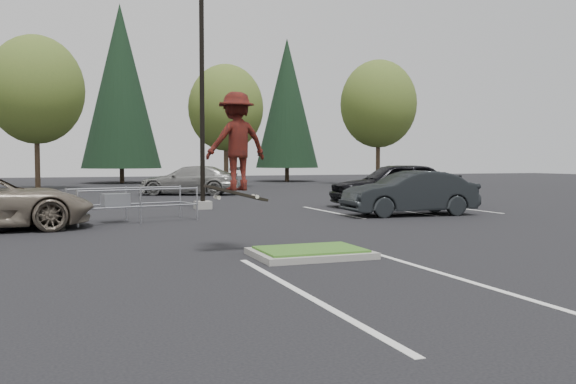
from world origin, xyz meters
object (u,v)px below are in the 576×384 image
object	(u,v)px
car_far_silver	(191,180)
skateboarder	(236,142)
decid_b	(36,93)
car_r_charc	(410,193)
cart_corral	(120,201)
decid_c	(226,110)
conif_b	(121,86)
car_r_black	(395,184)
decid_d	(378,107)
conif_c	(287,103)
light_pole	(202,89)

from	to	relation	value
car_far_silver	skateboarder	bearing A→B (deg)	14.58
decid_b	car_far_silver	distance (m)	13.08
car_r_charc	cart_corral	bearing A→B (deg)	-92.18
decid_c	skateboarder	size ratio (longest dim) A/B	3.80
conif_b	decid_b	bearing A→B (deg)	-121.09
conif_b	cart_corral	xyz separation A→B (m)	(-2.90, -32.60, -7.19)
skateboarder	car_r_black	size ratio (longest dim) A/B	0.42
car_far_silver	car_r_charc	bearing A→B (deg)	40.59
decid_d	car_r_charc	bearing A→B (deg)	-116.22
decid_b	conif_b	bearing A→B (deg)	58.91
car_r_charc	conif_b	bearing A→B (deg)	-165.73
decid_b	conif_c	bearing A→B (deg)	24.14
car_r_charc	decid_b	bearing A→B (deg)	-148.71
car_r_black	light_pole	bearing A→B (deg)	-92.14
decid_c	car_far_silver	distance (m)	10.21
car_far_silver	car_r_black	bearing A→B (deg)	51.92
conif_c	car_r_black	distance (m)	30.19
conif_c	conif_b	bearing A→B (deg)	175.91
cart_corral	car_r_black	bearing A→B (deg)	-0.23
decid_b	decid_c	distance (m)	12.05
skateboarder	car_r_charc	bearing A→B (deg)	-153.34
cart_corral	car_r_black	world-z (taller)	car_r_black
skateboarder	car_far_silver	size ratio (longest dim) A/B	0.41
light_pole	conif_b	bearing A→B (deg)	91.01
decid_b	cart_corral	xyz separation A→B (m)	(3.10, -22.63, -5.39)
car_r_black	conif_c	bearing A→B (deg)	177.34
conif_b	conif_c	xyz separation A→B (m)	(14.00, -1.00, -1.00)
car_r_charc	conif_c	bearing A→B (deg)	170.30
decid_c	skateboarder	bearing A→B (deg)	-104.00
decid_d	car_far_silver	bearing A→B (deg)	-151.41
car_r_charc	car_far_silver	xyz separation A→B (m)	(-4.55, 14.59, 0.03)
decid_c	car_r_charc	distance (m)	23.28
decid_c	car_r_charc	bearing A→B (deg)	-88.72
conif_c	decid_d	bearing A→B (deg)	-66.47
light_pole	car_r_black	bearing A→B (deg)	-11.18
cart_corral	skateboarder	xyz separation A→B (m)	(1.70, -6.90, 1.57)
decid_c	car_r_charc	world-z (taller)	decid_c
conif_c	car_r_black	size ratio (longest dim) A/B	2.38
car_r_charc	car_r_black	xyz separation A→B (m)	(1.50, 3.52, 0.15)
car_r_charc	car_far_silver	distance (m)	15.29
light_pole	conif_c	world-z (taller)	conif_c
light_pole	car_far_silver	xyz separation A→B (m)	(1.45, 9.59, -3.78)
light_pole	decid_c	xyz separation A→B (m)	(5.49, 17.83, 0.69)
cart_corral	car_far_silver	bearing A→B (deg)	56.74
light_pole	decid_b	size ratio (longest dim) A/B	1.05
decid_c	car_far_silver	size ratio (longest dim) A/B	1.57
skateboarder	car_r_charc	distance (m)	9.87
light_pole	conif_c	distance (m)	30.72
skateboarder	light_pole	bearing A→B (deg)	-110.05
skateboarder	car_r_charc	world-z (taller)	skateboarder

